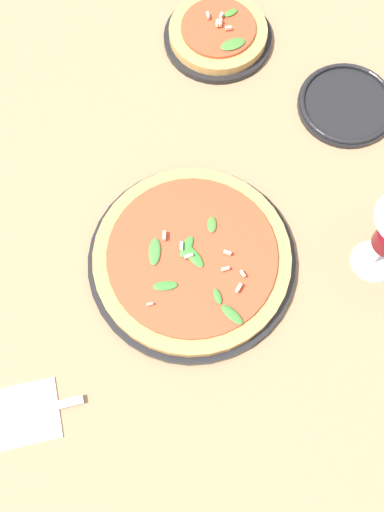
{
  "coord_description": "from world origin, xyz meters",
  "views": [
    {
      "loc": [
        0.05,
        0.33,
        0.89
      ],
      "look_at": [
        -0.01,
        0.01,
        0.03
      ],
      "focal_mm": 42.0,
      "sensor_mm": 36.0,
      "label": 1
    }
  ],
  "objects_px": {
    "pizza_personal_side": "(218,34)",
    "pizza_arugula_main": "(192,259)",
    "side_plate_white": "(347,104)",
    "fork": "(5,418)"
  },
  "relations": [
    {
      "from": "pizza_arugula_main",
      "to": "fork",
      "type": "xyz_separation_m",
      "value": [
        0.3,
        0.19,
        -0.01
      ]
    },
    {
      "from": "pizza_arugula_main",
      "to": "pizza_personal_side",
      "type": "xyz_separation_m",
      "value": [
        -0.12,
        -0.42,
        -0.0
      ]
    },
    {
      "from": "pizza_personal_side",
      "to": "pizza_arugula_main",
      "type": "bearing_deg",
      "value": 74.07
    },
    {
      "from": "pizza_personal_side",
      "to": "side_plate_white",
      "type": "bearing_deg",
      "value": 137.17
    },
    {
      "from": "fork",
      "to": "side_plate_white",
      "type": "relative_size",
      "value": 1.33
    },
    {
      "from": "pizza_arugula_main",
      "to": "fork",
      "type": "relative_size",
      "value": 1.43
    },
    {
      "from": "side_plate_white",
      "to": "pizza_arugula_main",
      "type": "bearing_deg",
      "value": 37.43
    },
    {
      "from": "pizza_arugula_main",
      "to": "pizza_personal_side",
      "type": "relative_size",
      "value": 1.65
    },
    {
      "from": "fork",
      "to": "side_plate_white",
      "type": "xyz_separation_m",
      "value": [
        -0.62,
        -0.43,
        0.0
      ]
    },
    {
      "from": "pizza_personal_side",
      "to": "side_plate_white",
      "type": "height_order",
      "value": "pizza_personal_side"
    }
  ]
}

